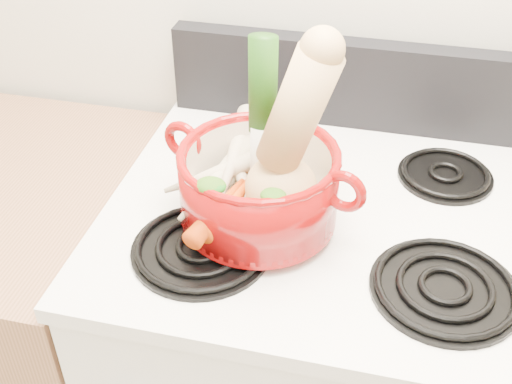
% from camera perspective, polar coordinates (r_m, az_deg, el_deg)
% --- Properties ---
extents(stove_body, '(0.76, 0.65, 0.92)m').
position_cam_1_polar(stove_body, '(1.48, 5.41, -16.50)').
color(stove_body, white).
rests_on(stove_body, floor).
extents(cooktop, '(0.78, 0.67, 0.03)m').
position_cam_1_polar(cooktop, '(1.14, 6.76, -2.05)').
color(cooktop, white).
rests_on(cooktop, stove_body).
extents(control_backsplash, '(0.76, 0.05, 0.18)m').
position_cam_1_polar(control_backsplash, '(1.33, 8.91, 9.46)').
color(control_backsplash, black).
rests_on(control_backsplash, cooktop).
extents(burner_front_left, '(0.22, 0.22, 0.02)m').
position_cam_1_polar(burner_front_left, '(1.03, -4.93, -4.93)').
color(burner_front_left, black).
rests_on(burner_front_left, cooktop).
extents(burner_front_right, '(0.22, 0.22, 0.02)m').
position_cam_1_polar(burner_front_right, '(1.00, 16.45, -8.11)').
color(burner_front_right, black).
rests_on(burner_front_right, cooktop).
extents(burner_back_left, '(0.17, 0.17, 0.02)m').
position_cam_1_polar(burner_back_left, '(1.26, -0.85, 3.96)').
color(burner_back_left, black).
rests_on(burner_back_left, cooktop).
extents(burner_back_right, '(0.17, 0.17, 0.02)m').
position_cam_1_polar(burner_back_right, '(1.24, 16.49, 1.57)').
color(burner_back_right, black).
rests_on(burner_back_right, cooktop).
extents(dutch_oven, '(0.32, 0.32, 0.13)m').
position_cam_1_polar(dutch_oven, '(1.03, 0.26, 0.51)').
color(dutch_oven, maroon).
rests_on(dutch_oven, burner_front_left).
extents(pot_handle_left, '(0.07, 0.04, 0.07)m').
position_cam_1_polar(pot_handle_left, '(1.07, -6.53, 4.59)').
color(pot_handle_left, maroon).
rests_on(pot_handle_left, dutch_oven).
extents(pot_handle_right, '(0.07, 0.04, 0.07)m').
position_cam_1_polar(pot_handle_right, '(0.96, 7.84, 0.08)').
color(pot_handle_right, maroon).
rests_on(pot_handle_right, dutch_oven).
extents(squash, '(0.22, 0.14, 0.32)m').
position_cam_1_polar(squash, '(0.95, 2.39, 4.93)').
color(squash, tan).
rests_on(squash, dutch_oven).
extents(leek, '(0.05, 0.05, 0.29)m').
position_cam_1_polar(leek, '(1.00, 0.58, 6.60)').
color(leek, silver).
rests_on(leek, dutch_oven).
extents(ginger, '(0.09, 0.08, 0.04)m').
position_cam_1_polar(ginger, '(1.11, 2.05, 2.39)').
color(ginger, '#D7C284').
rests_on(ginger, dutch_oven).
extents(parsnip_0, '(0.12, 0.20, 0.06)m').
position_cam_1_polar(parsnip_0, '(1.08, -2.95, 0.92)').
color(parsnip_0, '#F1E4C4').
rests_on(parsnip_0, dutch_oven).
extents(parsnip_1, '(0.11, 0.21, 0.06)m').
position_cam_1_polar(parsnip_1, '(1.06, -3.50, 1.27)').
color(parsnip_1, beige).
rests_on(parsnip_1, dutch_oven).
extents(parsnip_2, '(0.11, 0.19, 0.06)m').
position_cam_1_polar(parsnip_2, '(1.09, -1.46, 2.24)').
color(parsnip_2, beige).
rests_on(parsnip_2, dutch_oven).
extents(parsnip_3, '(0.17, 0.13, 0.05)m').
position_cam_1_polar(parsnip_3, '(1.07, -3.72, 1.78)').
color(parsnip_3, beige).
rests_on(parsnip_3, dutch_oven).
extents(parsnip_4, '(0.05, 0.22, 0.06)m').
position_cam_1_polar(parsnip_4, '(1.09, -1.83, 3.65)').
color(parsnip_4, beige).
rests_on(parsnip_4, dutch_oven).
extents(carrot_0, '(0.08, 0.18, 0.05)m').
position_cam_1_polar(carrot_0, '(1.03, -2.09, -0.94)').
color(carrot_0, '#BF3509').
rests_on(carrot_0, dutch_oven).
extents(carrot_1, '(0.07, 0.16, 0.05)m').
position_cam_1_polar(carrot_1, '(1.00, -3.36, -1.68)').
color(carrot_1, red).
rests_on(carrot_1, dutch_oven).
extents(carrot_2, '(0.05, 0.16, 0.04)m').
position_cam_1_polar(carrot_2, '(1.00, 2.00, -1.16)').
color(carrot_2, '#B73309').
rests_on(carrot_2, dutch_oven).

